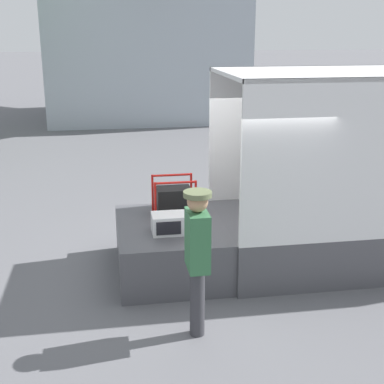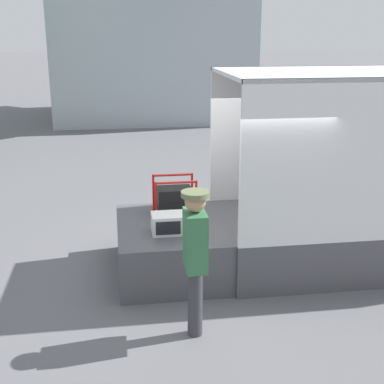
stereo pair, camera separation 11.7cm
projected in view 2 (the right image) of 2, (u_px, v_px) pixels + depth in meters
The scene contains 6 objects.
ground_plane at pixel (221, 267), 8.39m from camera, with size 160.00×160.00×0.00m, color slate.
tailgate_deck at pixel (171, 247), 8.17m from camera, with size 1.59×2.04×0.76m, color #4C4C51.
microwave at pixel (171, 223), 7.67m from camera, with size 0.55×0.38×0.28m.
portable_generator at pixel (176, 200), 8.42m from camera, with size 0.66×0.48×0.60m.
worker_person at pixel (195, 248), 6.21m from camera, with size 0.33×0.44×1.83m.
house_backdrop at pixel (149, 10), 21.73m from camera, with size 8.04×6.70×8.39m.
Camera 2 is at (-1.58, -7.52, 3.59)m, focal length 50.00 mm.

